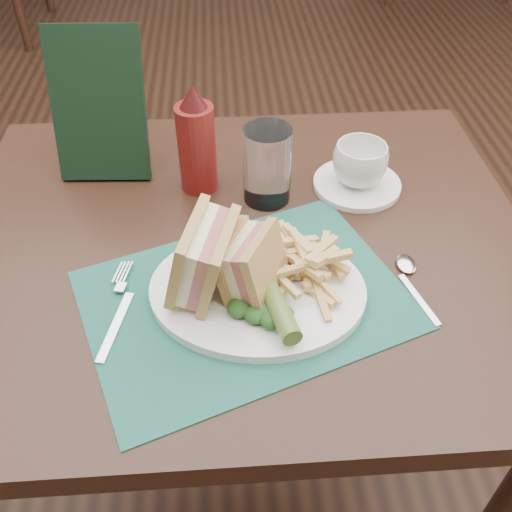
{
  "coord_description": "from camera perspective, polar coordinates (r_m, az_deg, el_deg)",
  "views": [
    {
      "loc": [
        -0.03,
        -1.17,
        1.33
      ],
      "look_at": [
        0.01,
        -0.59,
        0.8
      ],
      "focal_mm": 40.0,
      "sensor_mm": 36.0,
      "label": 1
    }
  ],
  "objects": [
    {
      "name": "placemat",
      "position": [
        0.79,
        -1.08,
        -4.34
      ],
      "size": [
        0.51,
        0.44,
        0.0
      ],
      "primitive_type": "cube",
      "rotation": [
        0.0,
        0.0,
        0.35
      ],
      "color": "#1B564A",
      "rests_on": "table_main"
    },
    {
      "name": "table_main",
      "position": [
        1.17,
        -0.99,
        -12.11
      ],
      "size": [
        0.9,
        0.75,
        0.75
      ],
      "primitive_type": null,
      "color": "black",
      "rests_on": "ground"
    },
    {
      "name": "fork",
      "position": [
        0.8,
        -13.68,
        -5.02
      ],
      "size": [
        0.07,
        0.17,
        0.01
      ],
      "primitive_type": null,
      "rotation": [
        0.0,
        0.0,
        -0.23
      ],
      "color": "silver",
      "rests_on": "placemat"
    },
    {
      "name": "spoon",
      "position": [
        0.84,
        15.55,
        -2.82
      ],
      "size": [
        0.07,
        0.15,
        0.01
      ],
      "primitive_type": null,
      "rotation": [
        0.0,
        0.0,
        0.27
      ],
      "color": "silver",
      "rests_on": "table_main"
    },
    {
      "name": "plate",
      "position": [
        0.79,
        0.15,
        -3.46
      ],
      "size": [
        0.33,
        0.27,
        0.01
      ],
      "primitive_type": null,
      "rotation": [
        0.0,
        0.0,
        -0.12
      ],
      "color": "white",
      "rests_on": "placemat"
    },
    {
      "name": "drinking_glass",
      "position": [
        0.93,
        1.13,
        9.06
      ],
      "size": [
        0.09,
        0.09,
        0.13
      ],
      "primitive_type": "cylinder",
      "rotation": [
        0.0,
        0.0,
        -0.13
      ],
      "color": "white",
      "rests_on": "table_main"
    },
    {
      "name": "check_presenter",
      "position": [
        1.01,
        -15.47,
        14.34
      ],
      "size": [
        0.16,
        0.1,
        0.25
      ],
      "primitive_type": "cube",
      "rotation": [
        -0.31,
        0.0,
        -0.06
      ],
      "color": "black",
      "rests_on": "table_main"
    },
    {
      "name": "ketchup_bottle",
      "position": [
        0.95,
        -6.01,
        11.55
      ],
      "size": [
        0.08,
        0.08,
        0.19
      ],
      "primitive_type": null,
      "rotation": [
        0.0,
        0.0,
        -0.38
      ],
      "color": "#611210",
      "rests_on": "table_main"
    },
    {
      "name": "pickle_spear",
      "position": [
        0.73,
        2.07,
        -4.91
      ],
      "size": [
        0.05,
        0.12,
        0.03
      ],
      "primitive_type": "cylinder",
      "rotation": [
        1.54,
        0.0,
        0.24
      ],
      "color": "#486225",
      "rests_on": "plate"
    },
    {
      "name": "sandwich_half_a",
      "position": [
        0.75,
        -6.88,
        0.15
      ],
      "size": [
        0.11,
        0.13,
        0.12
      ],
      "primitive_type": null,
      "rotation": [
        0.0,
        0.24,
        -0.27
      ],
      "color": "tan",
      "rests_on": "plate"
    },
    {
      "name": "floor",
      "position": [
        1.77,
        -1.75,
        -5.81
      ],
      "size": [
        7.0,
        7.0,
        0.0
      ],
      "primitive_type": "plane",
      "color": "black",
      "rests_on": "ground"
    },
    {
      "name": "sandwich_half_b",
      "position": [
        0.76,
        -1.96,
        -0.25
      ],
      "size": [
        0.11,
        0.12,
        0.1
      ],
      "primitive_type": null,
      "rotation": [
        0.0,
        -0.24,
        -0.49
      ],
      "color": "tan",
      "rests_on": "plate"
    },
    {
      "name": "kale_garnish",
      "position": [
        0.74,
        0.71,
        -5.28
      ],
      "size": [
        0.11,
        0.08,
        0.03
      ],
      "primitive_type": null,
      "color": "#193C16",
      "rests_on": "plate"
    },
    {
      "name": "fries_pile",
      "position": [
        0.79,
        5.1,
        -0.15
      ],
      "size": [
        0.18,
        0.2,
        0.06
      ],
      "primitive_type": null,
      "color": "#DDB66E",
      "rests_on": "plate"
    },
    {
      "name": "coffee_cup",
      "position": [
        0.98,
        10.34,
        9.03
      ],
      "size": [
        0.13,
        0.13,
        0.07
      ],
      "primitive_type": "imported",
      "rotation": [
        0.0,
        0.0,
        0.65
      ],
      "color": "white",
      "rests_on": "saucer"
    },
    {
      "name": "saucer",
      "position": [
        1.0,
        10.05,
        7.08
      ],
      "size": [
        0.19,
        0.19,
        0.01
      ],
      "primitive_type": "cylinder",
      "rotation": [
        0.0,
        0.0,
        0.35
      ],
      "color": "white",
      "rests_on": "table_main"
    }
  ]
}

